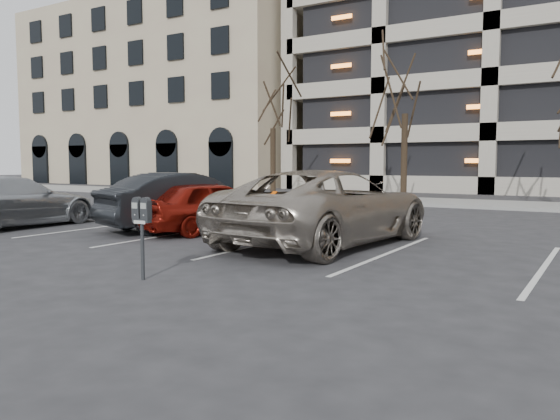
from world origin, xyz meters
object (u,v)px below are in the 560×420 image
Objects in this scene: car_red at (211,206)px; car_silver at (11,202)px; tree_a at (273,86)px; car_dark at (186,201)px; suv_silver at (327,207)px; tree_b at (406,59)px; parking_meter at (142,218)px.

car_silver is at bearing 38.68° from car_red.
car_dark is at bearing -67.48° from tree_a.
tree_a is 17.10m from suv_silver.
car_silver is at bearing 47.34° from car_dark.
car_dark is at bearing -154.85° from car_silver.
suv_silver reaches higher than car_red.
tree_a is 2.00× the size of car_red.
tree_b reaches higher than car_red.
parking_meter is (9.06, -17.97, -4.74)m from tree_a.
suv_silver is 1.24× the size of car_silver.
tree_a is 7.03m from tree_b.
tree_b reaches higher than parking_meter.
parking_meter is at bearing 86.56° from suv_silver.
car_silver is (-5.32, -2.17, 0.04)m from car_red.
tree_a is at bearing -48.16° from car_dark.
car_dark reaches higher than car_red.
suv_silver is at bearing -78.04° from tree_b.
car_dark is (-4.52, 0.45, -0.06)m from suv_silver.
parking_meter is 0.20× the size of suv_silver.
suv_silver is at bearing -53.33° from tree_a.
tree_b reaches higher than car_silver.
tree_a reaches higher than car_dark.
tree_b is 7.06× the size of parking_meter.
car_silver is (-4.33, -2.30, -0.05)m from car_dark.
car_dark is (5.26, -12.69, -4.94)m from tree_a.
car_dark is at bearing -97.80° from tree_b.
tree_b is at bearing 0.00° from tree_a.
parking_meter is 0.25× the size of car_silver.
car_red is (-3.53, 0.32, -0.15)m from suv_silver.
suv_silver is at bearing -171.05° from car_silver.
tree_b is 14.54m from suv_silver.
tree_a reaches higher than car_red.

